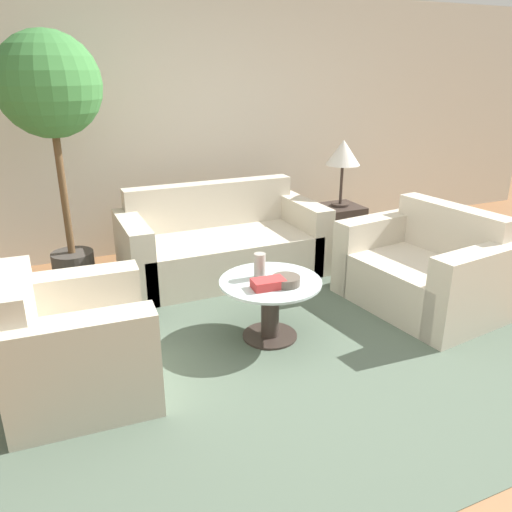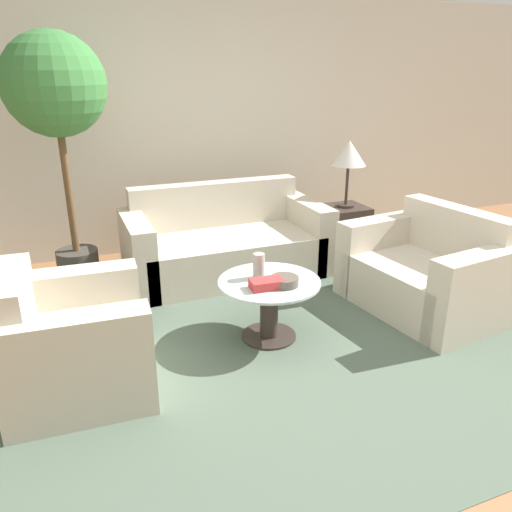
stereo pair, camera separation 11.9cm
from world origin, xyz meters
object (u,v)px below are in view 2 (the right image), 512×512
sofa_main (225,245)px  potted_plant (56,102)px  vase (259,266)px  bowl (284,281)px  coffee_table (269,301)px  armchair (68,347)px  table_lamp (349,155)px  loveseat (428,275)px  book_stack (267,284)px

sofa_main → potted_plant: potted_plant is taller
potted_plant → vase: size_ratio=11.68×
bowl → coffee_table: bearing=120.5°
vase → bowl: (0.11, -0.19, -0.06)m
sofa_main → vase: bearing=-97.3°
potted_plant → coffee_table: bearing=-49.8°
vase → bowl: 0.23m
armchair → table_lamp: (2.77, 1.40, 0.77)m
loveseat → vase: loveseat is taller
sofa_main → bowl: bearing=-91.8°
coffee_table → table_lamp: table_lamp is taller
table_lamp → book_stack: table_lamp is taller
coffee_table → bowl: bowl is taller
armchair → vase: armchair is taller
coffee_table → bowl: 0.23m
coffee_table → bowl: size_ratio=3.71×
loveseat → potted_plant: 3.28m
sofa_main → book_stack: (-0.18, -1.43, 0.21)m
table_lamp → book_stack: size_ratio=2.86×
sofa_main → bowl: 1.45m
vase → loveseat: bearing=-3.8°
book_stack → coffee_table: bearing=62.2°
potted_plant → book_stack: (1.15, -1.55, -1.12)m
loveseat → potted_plant: size_ratio=0.61×
sofa_main → book_stack: bearing=-97.1°
coffee_table → vase: (-0.05, 0.08, 0.25)m
coffee_table → table_lamp: size_ratio=1.09×
armchair → potted_plant: (0.15, 1.55, 1.32)m
coffee_table → vase: 0.27m
vase → table_lamp: bearing=39.7°
loveseat → bowl: loveseat is taller
armchair → loveseat: (2.77, 0.10, -0.00)m
potted_plant → book_stack: 2.23m
coffee_table → vase: bearing=122.8°
sofa_main → book_stack: sofa_main is taller
table_lamp → book_stack: bearing=-136.6°
loveseat → bowl: (-1.34, -0.09, 0.20)m
potted_plant → bowl: (1.28, -1.55, -1.12)m
coffee_table → table_lamp: bearing=42.4°
table_lamp → vase: 1.96m
sofa_main → vase: 1.28m
loveseat → coffee_table: bearing=-98.0°
armchair → bowl: bearing=-86.5°
coffee_table → vase: vase is taller
table_lamp → coffee_table: bearing=-137.6°
sofa_main → vase: sofa_main is taller
coffee_table → table_lamp: (1.40, 1.28, 0.77)m
table_lamp → bowl: bearing=-133.9°
sofa_main → table_lamp: table_lamp is taller
armchair → book_stack: bearing=-86.4°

